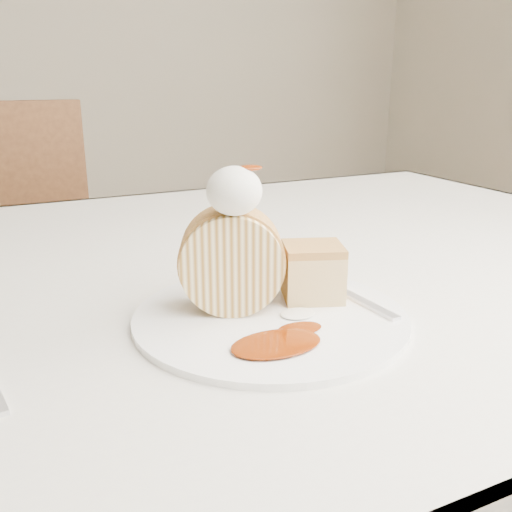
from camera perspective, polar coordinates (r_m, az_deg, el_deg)
name	(u,v)px	position (r m, az deg, el deg)	size (l,w,h in m)	color
table	(198,332)	(0.73, -5.81, -7.55)	(1.40, 0.90, 0.75)	silver
plate	(270,317)	(0.53, 1.44, -6.09)	(0.25, 0.25, 0.01)	white
roulade_slice	(232,260)	(0.53, -2.45, -0.45)	(0.09, 0.09, 0.05)	beige
cake_chunk	(313,275)	(0.56, 5.69, -1.93)	(0.06, 0.05, 0.05)	tan
whipped_cream	(234,191)	(0.50, -2.19, 6.52)	(0.05, 0.05, 0.04)	white
caramel_drizzle	(249,162)	(0.50, -0.71, 9.42)	(0.02, 0.02, 0.01)	#6E2204
caramel_pool	(276,344)	(0.47, 2.03, -8.74)	(0.08, 0.05, 0.00)	#6E2204
fork	(359,300)	(0.57, 10.22, -4.31)	(0.02, 0.15, 0.00)	silver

